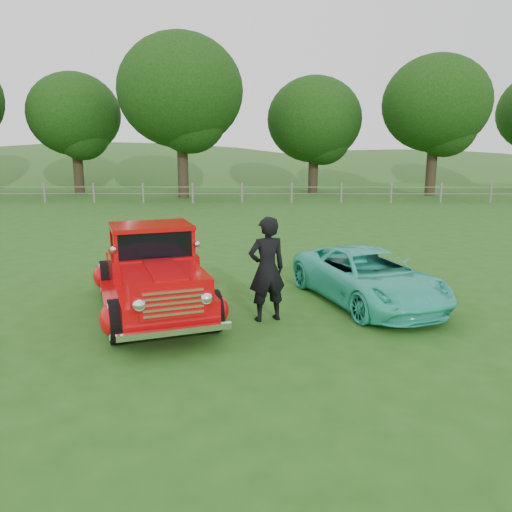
{
  "coord_description": "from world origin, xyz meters",
  "views": [
    {
      "loc": [
        1.08,
        -8.24,
        3.2
      ],
      "look_at": [
        1.01,
        1.2,
        1.17
      ],
      "focal_mm": 35.0,
      "sensor_mm": 36.0,
      "label": 1
    }
  ],
  "objects_px": {
    "tree_mid_west": "(74,115)",
    "tree_mid_east": "(436,104)",
    "red_pickup": "(152,273)",
    "tree_near_east": "(314,120)",
    "man": "(267,269)",
    "teal_sedan": "(368,276)",
    "tree_near_west": "(181,91)"
  },
  "relations": [
    {
      "from": "teal_sedan",
      "to": "man",
      "type": "distance_m",
      "value": 2.47
    },
    {
      "from": "red_pickup",
      "to": "tree_mid_east",
      "type": "bearing_deg",
      "value": 41.33
    },
    {
      "from": "tree_mid_west",
      "to": "tree_mid_east",
      "type": "relative_size",
      "value": 0.9
    },
    {
      "from": "tree_mid_west",
      "to": "tree_mid_east",
      "type": "xyz_separation_m",
      "value": [
        25.0,
        -1.0,
        0.62
      ]
    },
    {
      "from": "tree_mid_east",
      "to": "teal_sedan",
      "type": "distance_m",
      "value": 27.4
    },
    {
      "from": "red_pickup",
      "to": "man",
      "type": "distance_m",
      "value": 2.34
    },
    {
      "from": "tree_near_east",
      "to": "teal_sedan",
      "type": "height_order",
      "value": "tree_near_east"
    },
    {
      "from": "man",
      "to": "tree_near_west",
      "type": "bearing_deg",
      "value": -98.5
    },
    {
      "from": "red_pickup",
      "to": "man",
      "type": "xyz_separation_m",
      "value": [
        2.27,
        -0.53,
        0.2
      ]
    },
    {
      "from": "tree_mid_east",
      "to": "red_pickup",
      "type": "distance_m",
      "value": 29.73
    },
    {
      "from": "tree_near_west",
      "to": "teal_sedan",
      "type": "height_order",
      "value": "tree_near_west"
    },
    {
      "from": "tree_near_east",
      "to": "teal_sedan",
      "type": "xyz_separation_m",
      "value": [
        -1.64,
        -27.03,
        -4.68
      ]
    },
    {
      "from": "man",
      "to": "teal_sedan",
      "type": "bearing_deg",
      "value": -172.78
    },
    {
      "from": "tree_near_east",
      "to": "man",
      "type": "xyz_separation_m",
      "value": [
        -3.79,
        -28.17,
        -4.25
      ]
    },
    {
      "from": "red_pickup",
      "to": "man",
      "type": "bearing_deg",
      "value": -33.08
    },
    {
      "from": "tree_near_west",
      "to": "tree_mid_east",
      "type": "bearing_deg",
      "value": 6.71
    },
    {
      "from": "red_pickup",
      "to": "teal_sedan",
      "type": "relative_size",
      "value": 1.29
    },
    {
      "from": "tree_near_east",
      "to": "tree_mid_east",
      "type": "xyz_separation_m",
      "value": [
        8.0,
        -2.0,
        0.93
      ]
    },
    {
      "from": "teal_sedan",
      "to": "man",
      "type": "xyz_separation_m",
      "value": [
        -2.15,
        -1.14,
        0.43
      ]
    },
    {
      "from": "tree_mid_east",
      "to": "man",
      "type": "distance_m",
      "value": 29.16
    },
    {
      "from": "teal_sedan",
      "to": "tree_near_east",
      "type": "bearing_deg",
      "value": 66.35
    },
    {
      "from": "red_pickup",
      "to": "tree_near_east",
      "type": "bearing_deg",
      "value": 57.7
    },
    {
      "from": "tree_mid_west",
      "to": "tree_near_east",
      "type": "distance_m",
      "value": 17.03
    },
    {
      "from": "tree_near_west",
      "to": "man",
      "type": "xyz_separation_m",
      "value": [
        5.21,
        -24.17,
        -5.8
      ]
    },
    {
      "from": "red_pickup",
      "to": "tree_mid_west",
      "type": "bearing_deg",
      "value": 92.4
    },
    {
      "from": "tree_near_west",
      "to": "tree_near_east",
      "type": "xyz_separation_m",
      "value": [
        9.0,
        4.0,
        -1.55
      ]
    },
    {
      "from": "tree_near_east",
      "to": "man",
      "type": "distance_m",
      "value": 28.74
    },
    {
      "from": "tree_near_east",
      "to": "tree_mid_east",
      "type": "bearing_deg",
      "value": -14.04
    },
    {
      "from": "tree_mid_west",
      "to": "tree_near_west",
      "type": "distance_m",
      "value": 8.63
    },
    {
      "from": "tree_mid_east",
      "to": "red_pickup",
      "type": "xyz_separation_m",
      "value": [
        -14.06,
        -25.64,
        -5.38
      ]
    },
    {
      "from": "tree_mid_east",
      "to": "tree_mid_west",
      "type": "bearing_deg",
      "value": 177.71
    },
    {
      "from": "tree_near_west",
      "to": "red_pickup",
      "type": "height_order",
      "value": "tree_near_west"
    }
  ]
}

